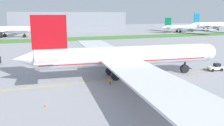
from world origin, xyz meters
TOP-DOWN VIEW (x-y plane):
  - ground_plane at (0.00, 0.00)m, footprint 600.00×600.00m
  - apron_taxi_line at (0.00, 1.59)m, footprint 280.00×0.36m
  - grass_median_strip at (0.00, 106.54)m, footprint 320.00×24.00m
  - airliner_foreground at (-1.63, 3.44)m, footprint 55.44×89.43m
  - pushback_tug at (27.12, 0.77)m, footprint 6.23×2.79m
  - ground_crew_wingwalker_port at (-7.25, -2.27)m, footprint 0.25×0.56m
  - traffic_cone_near_nose at (-23.20, -11.39)m, footprint 0.36×0.36m
  - service_truck_catering_van at (3.93, 56.44)m, footprint 5.21×3.50m
  - parked_airliner_far_centre at (-36.65, 133.56)m, footprint 39.93×63.22m
  - parked_airliner_far_right at (107.94, 131.61)m, footprint 44.49×72.35m
  - parked_airliner_far_outer at (143.89, 138.59)m, footprint 42.60×65.71m
  - terminal_building at (18.61, 187.51)m, footprint 111.16×20.00m

SIDE VIEW (x-z plane):
  - ground_plane at x=0.00m, z-range 0.00..0.00m
  - apron_taxi_line at x=0.00m, z-range 0.00..0.01m
  - grass_median_strip at x=0.00m, z-range 0.00..0.10m
  - traffic_cone_near_nose at x=-23.20m, z-range -0.01..0.57m
  - ground_crew_wingwalker_port at x=-7.25m, z-range 0.17..1.75m
  - pushback_tug at x=27.12m, z-range -0.09..2.09m
  - service_truck_catering_van at x=3.93m, z-range 0.10..3.21m
  - parked_airliner_far_right at x=107.94m, z-range -2.09..10.96m
  - parked_airliner_far_centre at x=-36.65m, z-range -2.55..13.29m
  - airliner_foreground at x=-1.63m, z-range -2.64..13.82m
  - parked_airliner_far_outer at x=143.89m, z-range -2.68..13.92m
  - terminal_building at x=18.61m, z-range 0.00..18.00m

